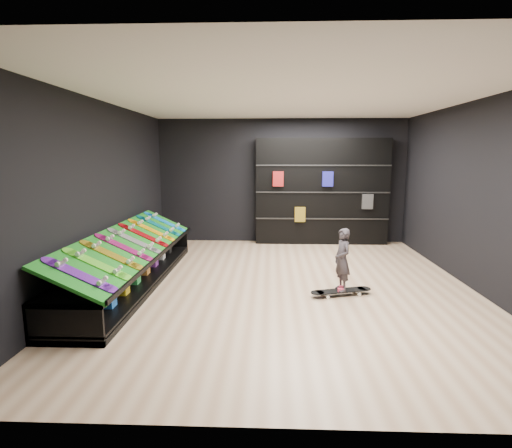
{
  "coord_description": "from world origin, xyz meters",
  "views": [
    {
      "loc": [
        -0.25,
        -6.33,
        2.13
      ],
      "look_at": [
        -0.5,
        0.2,
        1.0
      ],
      "focal_mm": 28.0,
      "sensor_mm": 36.0,
      "label": 1
    }
  ],
  "objects_px": {
    "floor_skateboard": "(341,293)",
    "child": "(342,272)",
    "display_rack": "(133,270)",
    "back_shelving": "(322,192)"
  },
  "relations": [
    {
      "from": "floor_skateboard",
      "to": "child",
      "type": "relative_size",
      "value": 1.7
    },
    {
      "from": "display_rack",
      "to": "child",
      "type": "bearing_deg",
      "value": -7.27
    },
    {
      "from": "back_shelving",
      "to": "child",
      "type": "xyz_separation_m",
      "value": [
        -0.13,
        -3.75,
        -0.89
      ]
    },
    {
      "from": "display_rack",
      "to": "floor_skateboard",
      "type": "xyz_separation_m",
      "value": [
        3.38,
        -0.43,
        -0.21
      ]
    },
    {
      "from": "back_shelving",
      "to": "display_rack",
      "type": "bearing_deg",
      "value": -136.64
    },
    {
      "from": "back_shelving",
      "to": "floor_skateboard",
      "type": "distance_m",
      "value": 3.95
    },
    {
      "from": "back_shelving",
      "to": "floor_skateboard",
      "type": "xyz_separation_m",
      "value": [
        -0.13,
        -3.75,
        -1.22
      ]
    },
    {
      "from": "display_rack",
      "to": "back_shelving",
      "type": "height_order",
      "value": "back_shelving"
    },
    {
      "from": "back_shelving",
      "to": "floor_skateboard",
      "type": "bearing_deg",
      "value": -92.03
    },
    {
      "from": "floor_skateboard",
      "to": "child",
      "type": "bearing_deg",
      "value": -16.23
    }
  ]
}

